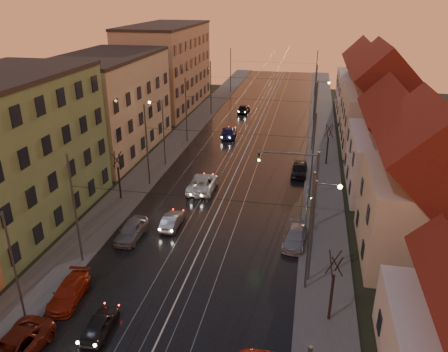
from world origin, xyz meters
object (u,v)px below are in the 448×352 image
Objects in this scene: traffic_light_mast at (305,180)px; parked_right_1 at (295,237)px; street_lamp_3 at (319,102)px; parked_left_1 at (12,350)px; parked_left_2 at (69,292)px; street_lamp_1 at (318,223)px; street_lamp_0 at (7,257)px; street_lamp_2 at (161,126)px; driving_car_4 at (244,109)px; parked_left_3 at (131,230)px; driving_car_3 at (229,132)px; driving_car_1 at (172,220)px; driving_car_0 at (100,324)px; parked_right_2 at (299,169)px; driving_car_2 at (203,183)px.

traffic_light_mast is 1.67× the size of parked_right_1.
street_lamp_3 reaches higher than parked_left_1.
parked_left_2 reaches higher than parked_right_1.
street_lamp_1 is at bearing 38.51° from parked_left_1.
street_lamp_0 and street_lamp_3 have the same top height.
street_lamp_2 is 27.48m from driving_car_4.
driving_car_3 is at bearing 85.00° from parked_left_3.
street_lamp_1 reaches higher than parked_left_1.
street_lamp_3 is 31.40m from parked_right_1.
driving_car_1 is at bearing -178.48° from parked_right_1.
driving_car_0 is at bearing -41.21° from parked_left_2.
driving_car_1 is at bearing 42.78° from parked_left_3.
driving_car_0 is at bearing 91.15° from driving_car_4.
parked_left_2 is (-3.83, -11.13, 0.01)m from driving_car_1.
driving_car_0 is 0.84× the size of parked_right_2.
driving_car_2 is 1.29× the size of parked_left_3.
street_lamp_1 is 1.86× the size of driving_car_4.
parked_right_2 is (14.92, 30.86, 0.00)m from parked_left_1.
parked_right_2 is at bearing -126.72° from driving_car_1.
driving_car_3 is 16.49m from parked_right_2.
driving_car_0 is at bearing -126.46° from traffic_light_mast.
parked_left_1 is (-3.88, -3.03, 0.12)m from driving_car_0.
driving_car_2 is (-10.59, 5.89, -3.82)m from traffic_light_mast.
street_lamp_1 is 15.64m from driving_car_0.
driving_car_2 is at bearing -147.26° from parked_right_2.
driving_car_4 is 43.51m from parked_left_3.
parked_left_3 reaches higher than driving_car_0.
parked_right_1 is at bearing -42.07° from street_lamp_2.
driving_car_3 is 43.67m from parked_left_1.
parked_right_2 is at bearing -0.11° from street_lamp_2.
street_lamp_3 is 1.42× the size of driving_car_2.
parked_right_2 is (-1.79, -16.03, -4.16)m from street_lamp_3.
street_lamp_2 is (-18.21, 20.00, 0.00)m from street_lamp_1.
parked_right_2 reaches higher than driving_car_1.
street_lamp_0 and street_lamp_1 have the same top height.
parked_right_2 is at bearing 123.73° from driving_car_3.
street_lamp_3 is at bearing -171.01° from driving_car_3.
driving_car_3 is at bearing 89.78° from parked_left_1.
driving_car_4 is at bearing 86.83° from parked_left_3.
parked_left_2 is at bearing 71.10° from driving_car_1.
driving_car_2 reaches higher than parked_right_2.
driving_car_4 is 52.11m from parked_left_2.
traffic_light_mast is at bearing -168.47° from driving_car_1.
driving_car_1 is at bearing 83.46° from driving_car_3.
traffic_light_mast is at bearing -92.27° from street_lamp_3.
parked_left_2 is at bearing -96.10° from parked_left_3.
street_lamp_2 reaches higher than driving_car_0.
traffic_light_mast reaches higher than driving_car_4.
driving_car_2 is 1.07× the size of parked_left_1.
parked_left_3 is at bearing 75.38° from street_lamp_0.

